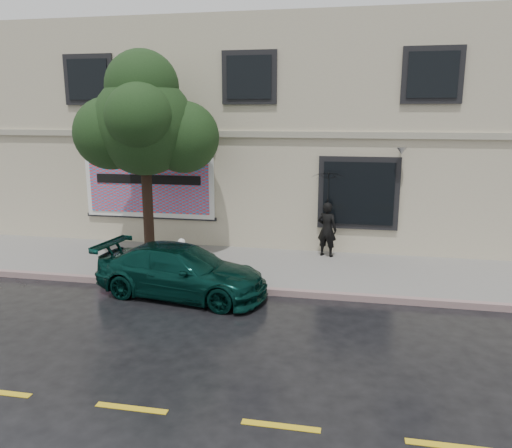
% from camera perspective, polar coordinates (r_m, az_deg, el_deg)
% --- Properties ---
extents(ground, '(90.00, 90.00, 0.00)m').
position_cam_1_polar(ground, '(10.86, -6.15, -10.31)').
color(ground, black).
rests_on(ground, ground).
extents(sidewalk, '(20.00, 3.50, 0.15)m').
position_cam_1_polar(sidewalk, '(13.78, -2.17, -4.89)').
color(sidewalk, gray).
rests_on(sidewalk, ground).
extents(curb, '(20.00, 0.18, 0.16)m').
position_cam_1_polar(curb, '(12.17, -4.06, -7.31)').
color(curb, gray).
rests_on(curb, ground).
extents(road_marking, '(19.00, 0.12, 0.01)m').
position_cam_1_polar(road_marking, '(7.96, -14.04, -19.74)').
color(road_marking, gold).
rests_on(road_marking, ground).
extents(building, '(20.00, 8.12, 7.00)m').
position_cam_1_polar(building, '(18.79, 1.83, 10.42)').
color(building, '#BFB89A').
rests_on(building, ground).
extents(billboard, '(4.30, 0.16, 2.20)m').
position_cam_1_polar(billboard, '(15.89, -12.16, 4.51)').
color(billboard, white).
rests_on(billboard, ground).
extents(car, '(4.31, 2.39, 1.19)m').
position_cam_1_polar(car, '(11.84, -8.50, -5.34)').
color(car, '#072E28').
rests_on(car, ground).
extents(pedestrian, '(0.67, 0.54, 1.58)m').
position_cam_1_polar(pedestrian, '(14.46, 8.11, -0.61)').
color(pedestrian, black).
rests_on(pedestrian, sidewalk).
extents(umbrella, '(1.10, 1.10, 0.77)m').
position_cam_1_polar(umbrella, '(14.24, 8.26, 4.01)').
color(umbrella, black).
rests_on(umbrella, pedestrian).
extents(street_tree, '(2.71, 2.71, 5.10)m').
position_cam_1_polar(street_tree, '(14.01, -12.68, 10.89)').
color(street_tree, black).
rests_on(street_tree, sidewalk).
extents(fire_hydrant, '(0.29, 0.27, 0.71)m').
position_cam_1_polar(fire_hydrant, '(13.84, -8.48, -3.12)').
color(fire_hydrant, white).
rests_on(fire_hydrant, sidewalk).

